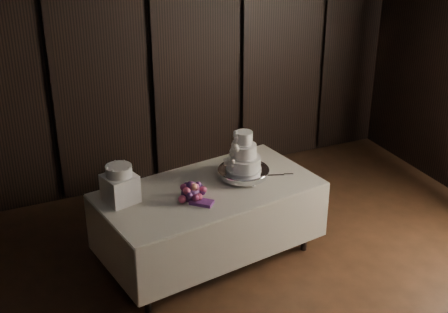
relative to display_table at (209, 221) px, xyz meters
The scene contains 8 objects.
room 2.07m from the display_table, 87.07° to the right, with size 6.08×7.08×3.08m.
display_table is the anchor object (origin of this frame).
cake_stand 0.54m from the display_table, ahead, with size 0.48×0.48×0.09m, color silver.
wedding_cake 0.68m from the display_table, ahead, with size 0.36×0.32×0.38m.
bouquet 0.48m from the display_table, 152.02° to the right, with size 0.31×0.41×0.20m, color #C24169, non-canonical shape.
box_pedestal 0.92m from the display_table, behind, with size 0.26×0.26×0.25m, color white.
small_cake 1.02m from the display_table, behind, with size 0.23×0.23×0.09m, color white.
cake_knife 0.71m from the display_table, ahead, with size 0.37×0.02×0.01m, color silver.
Camera 1 is at (-2.00, -2.84, 3.44)m, focal length 50.00 mm.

